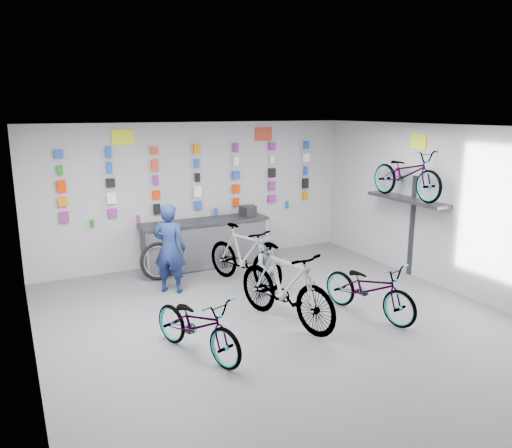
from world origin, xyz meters
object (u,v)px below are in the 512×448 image
bike_left (197,324)px  clerk (170,248)px  bike_center (285,286)px  bike_service (244,255)px  bike_right (369,288)px  customer (269,268)px  counter (205,244)px

bike_left → clerk: 2.56m
bike_left → bike_center: bike_center is taller
bike_service → clerk: 1.41m
clerk → bike_right: bearing=173.4°
bike_right → clerk: size_ratio=1.07×
bike_left → bike_service: (1.77, 2.25, 0.13)m
customer → bike_center: bearing=-92.2°
bike_center → customer: 1.10m
counter → bike_service: 1.41m
bike_right → clerk: bearing=121.6°
counter → bike_service: (0.25, -1.38, 0.08)m
bike_right → customer: customer is taller
bike_left → bike_right: size_ratio=0.95×
clerk → bike_left: bearing=118.9°
bike_center → bike_service: bearing=69.4°
bike_left → customer: customer is taller
bike_service → clerk: bearing=150.7°
bike_service → customer: 0.83m
counter → customer: 2.24m
bike_service → clerk: size_ratio=1.16×
bike_service → bike_center: bearing=-115.4°
bike_right → bike_service: (-1.15, 2.24, 0.11)m
clerk → customer: (1.46, -1.07, -0.26)m
bike_left → customer: size_ratio=1.50×
bike_center → bike_right: bike_center is taller
clerk → bike_service: bearing=-152.0°
counter → bike_left: counter is taller
bike_service → clerk: clerk is taller
counter → bike_center: 3.27m
bike_center → clerk: size_ratio=1.24×
counter → bike_right: counter is taller
bike_service → customer: size_ratio=1.71×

